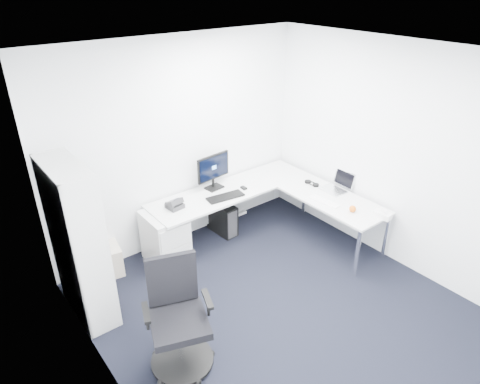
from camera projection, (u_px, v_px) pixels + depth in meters
ground at (289, 317)px, 4.61m from camera, size 4.20×4.20×0.00m
ceiling at (307, 60)px, 3.36m from camera, size 4.20×4.20×0.00m
wall_back at (180, 145)px, 5.45m from camera, size 3.60×0.02×2.70m
wall_left at (114, 287)px, 3.00m from camera, size 0.02×4.20×2.70m
wall_right at (407, 162)px, 4.97m from camera, size 0.02×4.20×2.70m
l_desk at (247, 220)px, 5.73m from camera, size 2.37×1.33×0.69m
drawer_pedestal at (165, 238)px, 5.37m from camera, size 0.44×0.55×0.68m
bookshelf at (78, 243)px, 4.33m from camera, size 0.34×0.87×1.75m
task_chair at (179, 321)px, 3.82m from camera, size 0.79×0.79×1.10m
black_pc_tower at (222, 218)px, 6.02m from camera, size 0.24×0.47×0.45m
beige_pc_tower at (113, 258)px, 5.26m from camera, size 0.24×0.41×0.36m
power_strip at (236, 215)px, 6.50m from camera, size 0.35×0.07×0.04m
monitor at (214, 172)px, 5.70m from camera, size 0.54×0.22×0.50m
black_keyboard at (225, 197)px, 5.57m from camera, size 0.51×0.24×0.02m
mouse at (244, 188)px, 5.79m from camera, size 0.05×0.09×0.03m
desk_phone at (175, 203)px, 5.30m from camera, size 0.21×0.21×0.13m
laptop at (334, 183)px, 5.69m from camera, size 0.36×0.35×0.24m
white_keyboard at (324, 201)px, 5.47m from camera, size 0.15×0.43×0.01m
headphones at (312, 183)px, 5.90m from camera, size 0.14×0.21×0.05m
orange_fruit at (353, 209)px, 5.22m from camera, size 0.09×0.09×0.09m
tissue_box at (383, 215)px, 5.11m from camera, size 0.13×0.22×0.07m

